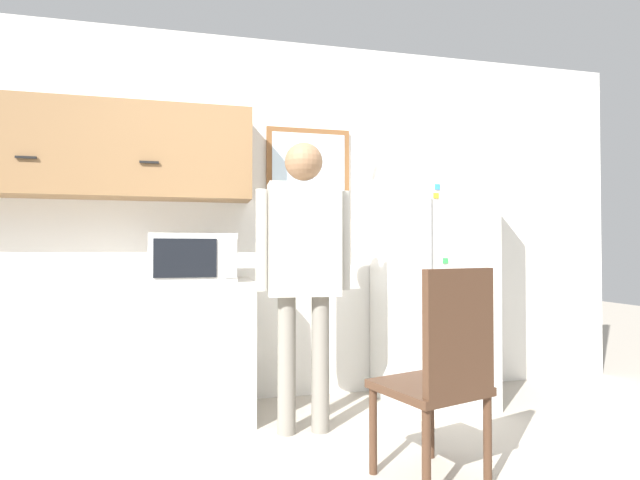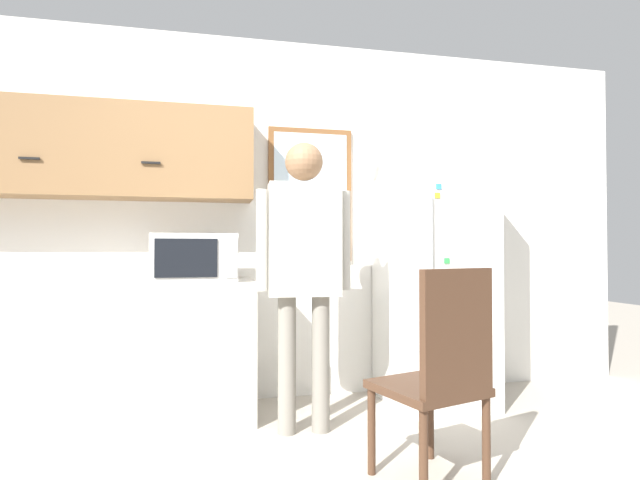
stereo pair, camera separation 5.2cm
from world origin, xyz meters
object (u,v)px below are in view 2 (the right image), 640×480
(microwave, at_px, (195,258))
(refrigerator, at_px, (433,269))
(person, at_px, (304,254))
(chair, at_px, (441,369))

(microwave, height_order, refrigerator, refrigerator)
(microwave, distance_m, refrigerator, 1.69)
(person, xyz_separation_m, chair, (0.49, -0.84, -0.53))
(microwave, relative_size, refrigerator, 0.27)
(microwave, bearing_deg, chair, -45.98)
(microwave, relative_size, chair, 0.52)
(person, distance_m, refrigerator, 1.11)
(person, bearing_deg, refrigerator, 23.40)
(person, relative_size, refrigerator, 0.91)
(refrigerator, bearing_deg, microwave, -178.43)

